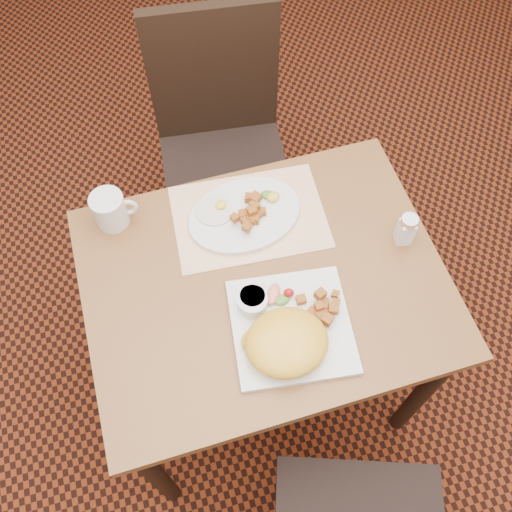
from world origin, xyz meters
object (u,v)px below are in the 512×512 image
(table, at_px, (264,299))
(coffee_mug, at_px, (111,210))
(chair_far, at_px, (221,138))
(salt_shaker, at_px, (406,229))
(plate_oval, at_px, (245,215))
(plate_square, at_px, (291,327))

(table, xyz_separation_m, coffee_mug, (-0.33, 0.28, 0.16))
(coffee_mug, bearing_deg, chair_far, 44.75)
(table, distance_m, salt_shaker, 0.41)
(plate_oval, bearing_deg, chair_far, 83.98)
(plate_oval, bearing_deg, coffee_mug, 164.95)
(table, bearing_deg, coffee_mug, 139.27)
(chair_far, height_order, salt_shaker, chair_far)
(chair_far, bearing_deg, plate_oval, 90.76)
(chair_far, height_order, plate_oval, chair_far)
(chair_far, relative_size, plate_oval, 3.19)
(chair_far, distance_m, coffee_mug, 0.60)
(plate_oval, distance_m, coffee_mug, 0.35)
(salt_shaker, bearing_deg, plate_square, -156.85)
(table, height_order, chair_far, chair_far)
(plate_oval, bearing_deg, salt_shaker, -26.49)
(plate_square, xyz_separation_m, salt_shaker, (0.35, 0.15, 0.04))
(table, height_order, plate_square, plate_square)
(table, distance_m, plate_square, 0.19)
(plate_square, xyz_separation_m, plate_oval, (-0.02, 0.34, 0.00))
(salt_shaker, height_order, coffee_mug, same)
(table, relative_size, salt_shaker, 9.00)
(table, xyz_separation_m, plate_square, (0.02, -0.14, 0.12))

